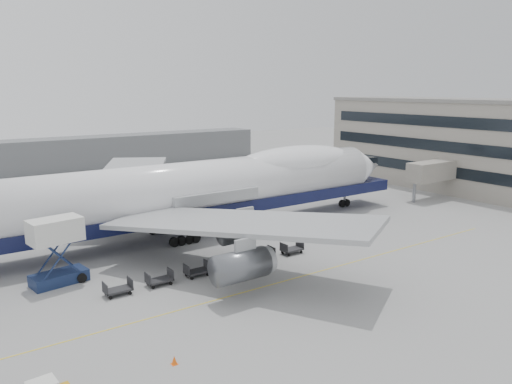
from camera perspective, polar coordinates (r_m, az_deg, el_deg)
ground at (r=51.30m, az=-0.45°, el=-7.97°), size 260.00×260.00×0.00m
apron_line at (r=46.79m, az=3.78°, el=-9.98°), size 60.00×0.15×0.01m
hangar at (r=112.00m, az=-25.84°, el=3.50°), size 110.00×8.00×7.00m
airliner at (r=60.02m, az=-6.46°, el=0.45°), size 67.00×55.30×19.98m
catering_truck at (r=48.18m, az=-21.83°, el=-5.86°), size 5.09×3.83×6.06m
traffic_cone at (r=34.05m, az=-9.32°, el=-18.44°), size 0.40×0.40×0.59m
dolly_0 at (r=44.92m, az=-15.51°, el=-10.64°), size 2.30×1.35×1.30m
dolly_1 at (r=46.19m, az=-10.99°, el=-9.78°), size 2.30×1.35×1.30m
dolly_2 at (r=47.73m, az=-6.76°, el=-8.92°), size 2.30×1.35×1.30m
dolly_3 at (r=49.52m, az=-2.83°, el=-8.07°), size 2.30×1.35×1.30m
dolly_4 at (r=51.53m, az=0.79°, el=-7.25°), size 2.30×1.35×1.30m
dolly_5 at (r=53.74m, az=4.12°, el=-6.47°), size 2.30×1.35×1.30m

